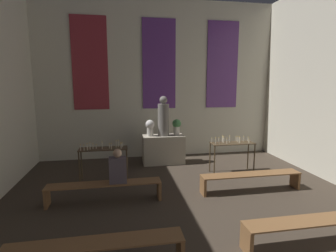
{
  "coord_description": "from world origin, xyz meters",
  "views": [
    {
      "loc": [
        -1.28,
        0.63,
        2.52
      ],
      "look_at": [
        0.0,
        7.75,
        1.33
      ],
      "focal_mm": 28.0,
      "sensor_mm": 36.0,
      "label": 1
    }
  ],
  "objects_px": {
    "statue": "(163,118)",
    "pew_second_left": "(96,249)",
    "candle_rack_left": "(103,153)",
    "flower_vase_left": "(150,127)",
    "pew_back_left": "(105,188)",
    "flower_vase_right": "(177,126)",
    "pew_back_right": "(251,178)",
    "altar": "(164,149)",
    "candle_rack_right": "(232,147)",
    "person_seated": "(118,168)",
    "pew_second_right": "(316,225)"
  },
  "relations": [
    {
      "from": "candle_rack_right",
      "to": "pew_back_left",
      "type": "relative_size",
      "value": 0.51
    },
    {
      "from": "flower_vase_left",
      "to": "pew_back_left",
      "type": "relative_size",
      "value": 0.21
    },
    {
      "from": "altar",
      "to": "candle_rack_right",
      "type": "xyz_separation_m",
      "value": [
        1.76,
        -1.21,
        0.29
      ]
    },
    {
      "from": "statue",
      "to": "pew_back_right",
      "type": "distance_m",
      "value": 3.22
    },
    {
      "from": "candle_rack_right",
      "to": "pew_second_right",
      "type": "xyz_separation_m",
      "value": [
        -0.09,
        -3.41,
        -0.42
      ]
    },
    {
      "from": "pew_second_left",
      "to": "pew_back_left",
      "type": "bearing_deg",
      "value": 90.0
    },
    {
      "from": "statue",
      "to": "pew_second_right",
      "type": "xyz_separation_m",
      "value": [
        1.67,
        -4.62,
        -1.13
      ]
    },
    {
      "from": "pew_back_left",
      "to": "pew_back_right",
      "type": "distance_m",
      "value": 3.34
    },
    {
      "from": "statue",
      "to": "pew_second_right",
      "type": "bearing_deg",
      "value": -70.09
    },
    {
      "from": "flower_vase_left",
      "to": "flower_vase_right",
      "type": "xyz_separation_m",
      "value": [
        0.84,
        0.0,
        0.0
      ]
    },
    {
      "from": "statue",
      "to": "pew_second_left",
      "type": "height_order",
      "value": "statue"
    },
    {
      "from": "statue",
      "to": "pew_back_right",
      "type": "xyz_separation_m",
      "value": [
        1.67,
        -2.5,
        -1.13
      ]
    },
    {
      "from": "pew_back_left",
      "to": "person_seated",
      "type": "height_order",
      "value": "person_seated"
    },
    {
      "from": "altar",
      "to": "candle_rack_right",
      "type": "distance_m",
      "value": 2.15
    },
    {
      "from": "statue",
      "to": "pew_second_right",
      "type": "relative_size",
      "value": 0.51
    },
    {
      "from": "statue",
      "to": "candle_rack_right",
      "type": "relative_size",
      "value": 1.0
    },
    {
      "from": "person_seated",
      "to": "altar",
      "type": "bearing_deg",
      "value": 61.01
    },
    {
      "from": "flower_vase_left",
      "to": "candle_rack_left",
      "type": "xyz_separation_m",
      "value": [
        -1.34,
        -1.22,
        -0.44
      ]
    },
    {
      "from": "candle_rack_right",
      "to": "person_seated",
      "type": "relative_size",
      "value": 1.67
    },
    {
      "from": "flower_vase_left",
      "to": "pew_second_left",
      "type": "relative_size",
      "value": 0.21
    },
    {
      "from": "candle_rack_left",
      "to": "pew_second_left",
      "type": "bearing_deg",
      "value": -88.49
    },
    {
      "from": "altar",
      "to": "person_seated",
      "type": "relative_size",
      "value": 1.76
    },
    {
      "from": "statue",
      "to": "pew_second_left",
      "type": "bearing_deg",
      "value": -109.91
    },
    {
      "from": "candle_rack_right",
      "to": "pew_back_left",
      "type": "xyz_separation_m",
      "value": [
        -3.43,
        -1.29,
        -0.42
      ]
    },
    {
      "from": "person_seated",
      "to": "pew_second_left",
      "type": "bearing_deg",
      "value": -97.7
    },
    {
      "from": "flower_vase_left",
      "to": "pew_back_left",
      "type": "distance_m",
      "value": 2.93
    },
    {
      "from": "pew_back_right",
      "to": "person_seated",
      "type": "xyz_separation_m",
      "value": [
        -3.06,
        0.0,
        0.42
      ]
    },
    {
      "from": "candle_rack_left",
      "to": "pew_second_right",
      "type": "bearing_deg",
      "value": -44.73
    },
    {
      "from": "pew_second_left",
      "to": "pew_second_right",
      "type": "relative_size",
      "value": 1.0
    },
    {
      "from": "pew_back_left",
      "to": "altar",
      "type": "bearing_deg",
      "value": 56.25
    },
    {
      "from": "pew_second_right",
      "to": "pew_back_left",
      "type": "xyz_separation_m",
      "value": [
        -3.34,
        2.11,
        0.0
      ]
    },
    {
      "from": "pew_second_left",
      "to": "candle_rack_left",
      "type": "bearing_deg",
      "value": 91.51
    },
    {
      "from": "flower_vase_left",
      "to": "altar",
      "type": "bearing_deg",
      "value": 0.0
    },
    {
      "from": "statue",
      "to": "flower_vase_left",
      "type": "height_order",
      "value": "statue"
    },
    {
      "from": "flower_vase_left",
      "to": "candle_rack_right",
      "type": "relative_size",
      "value": 0.41
    },
    {
      "from": "flower_vase_left",
      "to": "pew_back_right",
      "type": "height_order",
      "value": "flower_vase_left"
    },
    {
      "from": "candle_rack_left",
      "to": "candle_rack_right",
      "type": "distance_m",
      "value": 3.52
    },
    {
      "from": "flower_vase_left",
      "to": "pew_second_right",
      "type": "xyz_separation_m",
      "value": [
        2.09,
        -4.62,
        -0.86
      ]
    },
    {
      "from": "statue",
      "to": "pew_back_left",
      "type": "xyz_separation_m",
      "value": [
        -1.67,
        -2.5,
        -1.13
      ]
    },
    {
      "from": "pew_second_right",
      "to": "pew_back_right",
      "type": "bearing_deg",
      "value": 90.0
    },
    {
      "from": "flower_vase_right",
      "to": "pew_second_left",
      "type": "relative_size",
      "value": 0.21
    },
    {
      "from": "flower_vase_right",
      "to": "pew_back_right",
      "type": "xyz_separation_m",
      "value": [
        1.25,
        -2.5,
        -0.86
      ]
    },
    {
      "from": "statue",
      "to": "pew_back_left",
      "type": "bearing_deg",
      "value": -123.75
    },
    {
      "from": "statue",
      "to": "flower_vase_right",
      "type": "bearing_deg",
      "value": 0.0
    },
    {
      "from": "altar",
      "to": "candle_rack_left",
      "type": "xyz_separation_m",
      "value": [
        -1.76,
        -1.22,
        0.29
      ]
    },
    {
      "from": "flower_vase_right",
      "to": "pew_back_right",
      "type": "height_order",
      "value": "flower_vase_right"
    },
    {
      "from": "statue",
      "to": "candle_rack_right",
      "type": "height_order",
      "value": "statue"
    },
    {
      "from": "flower_vase_right",
      "to": "flower_vase_left",
      "type": "bearing_deg",
      "value": 180.0
    },
    {
      "from": "candle_rack_right",
      "to": "pew_second_left",
      "type": "bearing_deg",
      "value": -135.2
    },
    {
      "from": "flower_vase_right",
      "to": "person_seated",
      "type": "relative_size",
      "value": 0.69
    }
  ]
}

